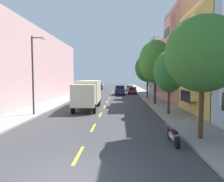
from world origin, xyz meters
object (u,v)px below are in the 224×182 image
at_px(street_tree_nearest, 203,54).
at_px(parked_hatchback_forest, 97,88).
at_px(delivery_box_truck, 88,92).
at_px(street_lamp, 34,70).
at_px(street_tree_second, 169,71).
at_px(parked_sedan_orange, 82,94).
at_px(parked_suv_champagne, 92,89).
at_px(parked_hatchback_red, 132,90).
at_px(street_tree_farthest, 147,68).
at_px(parked_suv_black, 99,86).
at_px(street_tree_third, 155,62).
at_px(moving_navy_sedan, 120,90).
at_px(parked_motorcycle, 173,136).
at_px(parked_sedan_sky, 130,88).

xyz_separation_m(street_tree_nearest, parked_hatchback_forest, (-10.65, 40.62, -4.05)).
bearing_deg(delivery_box_truck, street_lamp, -131.17).
relative_size(street_tree_second, parked_sedan_orange, 1.29).
bearing_deg(parked_sedan_orange, street_tree_second, -53.11).
distance_m(street_tree_nearest, parked_suv_champagne, 33.89).
relative_size(street_lamp, parked_hatchback_red, 1.77).
bearing_deg(street_tree_farthest, street_lamp, -128.32).
height_order(delivery_box_truck, parked_sedan_orange, delivery_box_truck).
height_order(parked_hatchback_red, parked_suv_black, parked_suv_black).
distance_m(parked_hatchback_red, parked_suv_champagne, 8.67).
relative_size(street_tree_third, parked_suv_champagne, 1.71).
height_order(street_lamp, delivery_box_truck, street_lamp).
relative_size(parked_sedan_orange, moving_navy_sedan, 0.95).
xyz_separation_m(street_lamp, moving_navy_sedan, (7.75, 22.83, -3.27)).
distance_m(street_tree_second, parked_hatchback_forest, 34.98).
bearing_deg(parked_motorcycle, parked_hatchback_red, 90.53).
bearing_deg(parked_suv_champagne, street_tree_second, -66.57).
distance_m(parked_sedan_sky, parked_hatchback_red, 9.39).
xyz_separation_m(street_tree_third, parked_hatchback_red, (-1.95, 17.16, -4.81)).
relative_size(street_tree_nearest, delivery_box_truck, 0.83).
distance_m(street_tree_second, parked_hatchback_red, 24.92).
relative_size(street_tree_nearest, parked_hatchback_red, 1.68).
height_order(street_lamp, parked_suv_champagne, street_lamp).
bearing_deg(delivery_box_truck, moving_navy_sedan, 78.73).
xyz_separation_m(parked_suv_champagne, parked_sedan_orange, (-0.26, -10.02, -0.24)).
bearing_deg(street_tree_third, street_tree_farthest, 90.00).
distance_m(delivery_box_truck, parked_sedan_sky, 30.61).
distance_m(delivery_box_truck, parked_hatchback_red, 21.54).
relative_size(street_tree_second, street_tree_third, 0.72).
bearing_deg(street_tree_farthest, parked_hatchback_forest, 120.31).
distance_m(street_tree_third, street_tree_farthest, 7.48).
xyz_separation_m(street_tree_nearest, parked_sedan_orange, (-10.87, 21.95, -4.06)).
bearing_deg(parked_suv_champagne, parked_suv_black, 90.58).
bearing_deg(parked_motorcycle, moving_navy_sedan, 95.59).
bearing_deg(parked_suv_champagne, parked_hatchback_red, 0.83).
bearing_deg(moving_navy_sedan, street_lamp, -108.76).
relative_size(street_tree_third, parked_hatchback_forest, 2.04).
distance_m(delivery_box_truck, parked_sedan_orange, 10.83).
height_order(parked_suv_champagne, parked_suv_black, same).
distance_m(street_tree_second, parked_suv_champagne, 26.88).
bearing_deg(street_tree_farthest, street_tree_nearest, -90.00).
bearing_deg(parked_hatchback_forest, street_tree_third, -67.48).
height_order(delivery_box_truck, parked_suv_black, delivery_box_truck).
height_order(parked_suv_champagne, moving_navy_sedan, same).
bearing_deg(street_tree_nearest, parked_sedan_orange, 116.35).
bearing_deg(parked_sedan_orange, parked_hatchback_red, 48.66).
distance_m(parked_suv_black, moving_navy_sedan, 18.27).
xyz_separation_m(delivery_box_truck, parked_motorcycle, (6.55, -12.06, -1.42)).
xyz_separation_m(parked_sedan_orange, moving_navy_sedan, (6.27, 7.65, 0.24)).
bearing_deg(street_lamp, parked_motorcycle, -34.33).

